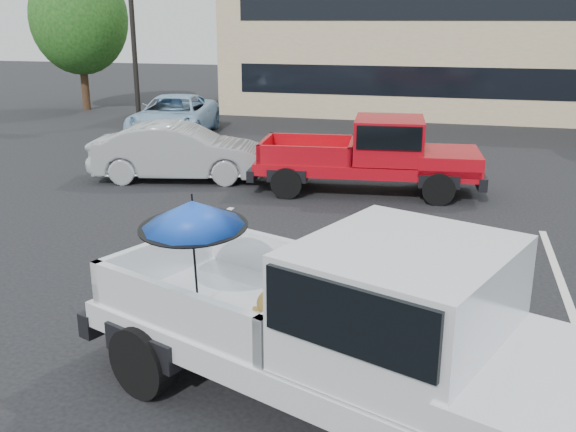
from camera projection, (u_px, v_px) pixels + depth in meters
name	position (u px, v px, depth m)	size (l,w,h in m)	color
ground	(334.00, 319.00, 8.26)	(90.00, 90.00, 0.00)	black
stripe_left	(182.00, 248.00, 10.84)	(0.12, 5.00, 0.01)	silver
stripe_right	(561.00, 284.00, 9.37)	(0.12, 5.00, 0.01)	silver
motel_building	(481.00, 32.00, 26.22)	(20.40, 8.40, 6.30)	tan
tree_left	(79.00, 18.00, 26.29)	(3.96, 3.96, 6.02)	#332114
silver_pickup	(377.00, 326.00, 5.80)	(6.01, 3.93, 2.06)	black
red_pickup	(381.00, 152.00, 14.07)	(5.19, 2.25, 1.66)	black
silver_sedan	(179.00, 152.00, 15.29)	(1.43, 4.10, 1.35)	#A0A4A7
blue_suv	(174.00, 117.00, 20.85)	(2.23, 4.83, 1.34)	#90B7D7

